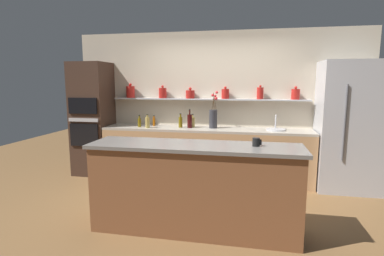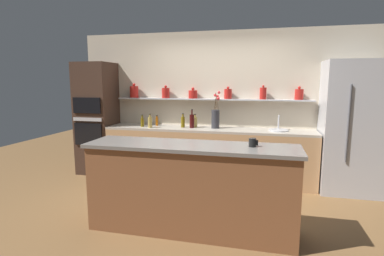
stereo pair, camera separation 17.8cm
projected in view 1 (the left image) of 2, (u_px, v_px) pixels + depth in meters
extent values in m
plane|color=brown|center=(203.00, 208.00, 4.09)|extent=(12.00, 12.00, 0.00)
cube|color=beige|center=(217.00, 105.00, 5.45)|extent=(5.20, 0.10, 2.60)
cube|color=#B7B7BC|center=(208.00, 99.00, 5.33)|extent=(3.48, 0.18, 0.02)
cylinder|color=#AD1E19|center=(131.00, 92.00, 5.58)|extent=(0.16, 0.16, 0.21)
sphere|color=#AD1E19|center=(130.00, 85.00, 5.56)|extent=(0.05, 0.05, 0.05)
cylinder|color=#AD1E19|center=(163.00, 93.00, 5.46)|extent=(0.14, 0.14, 0.18)
sphere|color=#AD1E19|center=(163.00, 87.00, 5.44)|extent=(0.05, 0.05, 0.05)
cylinder|color=#AD1E19|center=(190.00, 94.00, 5.36)|extent=(0.16, 0.16, 0.14)
sphere|color=#AD1E19|center=(190.00, 89.00, 5.35)|extent=(0.06, 0.06, 0.06)
cylinder|color=#AD1E19|center=(225.00, 94.00, 5.24)|extent=(0.13, 0.13, 0.17)
sphere|color=#AD1E19|center=(225.00, 88.00, 5.23)|extent=(0.05, 0.05, 0.05)
cylinder|color=#AD1E19|center=(260.00, 93.00, 5.13)|extent=(0.11, 0.11, 0.20)
sphere|color=#AD1E19|center=(260.00, 86.00, 5.11)|extent=(0.04, 0.04, 0.04)
cylinder|color=#AD1E19|center=(296.00, 94.00, 5.02)|extent=(0.14, 0.14, 0.17)
sphere|color=#AD1E19|center=(296.00, 88.00, 5.00)|extent=(0.05, 0.05, 0.05)
cube|color=tan|center=(206.00, 155.00, 5.26)|extent=(3.58, 0.62, 0.88)
cube|color=#ADA393|center=(206.00, 129.00, 5.19)|extent=(3.58, 0.62, 0.04)
cube|color=brown|center=(194.00, 190.00, 3.42)|extent=(2.33, 0.55, 0.98)
cube|color=slate|center=(195.00, 146.00, 3.34)|extent=(2.39, 0.61, 0.04)
cube|color=#B7B7BC|center=(349.00, 127.00, 4.70)|extent=(0.94, 0.70, 2.04)
cylinder|color=#4C4C51|center=(345.00, 123.00, 4.36)|extent=(0.02, 0.02, 1.12)
cube|color=#3D281E|center=(93.00, 119.00, 5.57)|extent=(0.64, 0.62, 2.07)
cube|color=black|center=(84.00, 135.00, 5.30)|extent=(0.54, 0.02, 0.40)
cube|color=black|center=(83.00, 106.00, 5.22)|extent=(0.54, 0.02, 0.28)
cube|color=#B7B7BC|center=(83.00, 120.00, 5.26)|extent=(0.56, 0.02, 0.06)
cylinder|color=#2D2D33|center=(213.00, 119.00, 5.17)|extent=(0.14, 0.14, 0.32)
cylinder|color=#4C3319|center=(215.00, 101.00, 5.10)|extent=(0.05, 0.07, 0.29)
sphere|color=red|center=(217.00, 92.00, 5.04)|extent=(0.05, 0.05, 0.05)
cylinder|color=#4C3319|center=(214.00, 103.00, 5.13)|extent=(0.02, 0.02, 0.24)
sphere|color=red|center=(215.00, 96.00, 5.14)|extent=(0.04, 0.04, 0.04)
cylinder|color=#4C3319|center=(214.00, 104.00, 5.12)|extent=(0.03, 0.05, 0.20)
sphere|color=red|center=(216.00, 98.00, 5.08)|extent=(0.06, 0.06, 0.06)
cylinder|color=#4C3319|center=(213.00, 103.00, 5.16)|extent=(0.04, 0.02, 0.25)
sphere|color=red|center=(213.00, 95.00, 5.18)|extent=(0.05, 0.05, 0.05)
cylinder|color=#B7B7BC|center=(276.00, 130.00, 4.96)|extent=(0.31, 0.31, 0.02)
cylinder|color=#B7B7BC|center=(276.00, 122.00, 5.06)|extent=(0.02, 0.02, 0.22)
cylinder|color=#B7B7BC|center=(276.00, 115.00, 4.98)|extent=(0.02, 0.12, 0.02)
cylinder|color=brown|center=(139.00, 123.00, 5.31)|extent=(0.06, 0.06, 0.15)
cylinder|color=brown|center=(139.00, 117.00, 5.30)|extent=(0.03, 0.03, 0.05)
cylinder|color=black|center=(139.00, 115.00, 5.29)|extent=(0.03, 0.03, 0.01)
cylinder|color=#9E4C0A|center=(154.00, 122.00, 5.44)|extent=(0.05, 0.05, 0.14)
cylinder|color=#9E4C0A|center=(154.00, 117.00, 5.43)|extent=(0.03, 0.03, 0.04)
cylinder|color=black|center=(154.00, 116.00, 5.43)|extent=(0.03, 0.03, 0.01)
cylinder|color=tan|center=(147.00, 123.00, 5.20)|extent=(0.07, 0.07, 0.18)
cylinder|color=tan|center=(147.00, 116.00, 5.18)|extent=(0.03, 0.03, 0.04)
cylinder|color=black|center=(147.00, 114.00, 5.18)|extent=(0.03, 0.03, 0.01)
cylinder|color=brown|center=(181.00, 122.00, 5.25)|extent=(0.07, 0.07, 0.18)
cylinder|color=brown|center=(180.00, 116.00, 5.24)|extent=(0.03, 0.03, 0.05)
cylinder|color=black|center=(180.00, 114.00, 5.23)|extent=(0.03, 0.03, 0.01)
cylinder|color=tan|center=(193.00, 122.00, 5.29)|extent=(0.07, 0.07, 0.17)
cylinder|color=tan|center=(193.00, 116.00, 5.28)|extent=(0.03, 0.03, 0.04)
cylinder|color=black|center=(193.00, 114.00, 5.27)|extent=(0.03, 0.03, 0.01)
cylinder|color=#380C0C|center=(190.00, 121.00, 5.20)|extent=(0.08, 0.08, 0.23)
cylinder|color=#380C0C|center=(190.00, 112.00, 5.17)|extent=(0.02, 0.02, 0.08)
cylinder|color=black|center=(190.00, 110.00, 5.17)|extent=(0.03, 0.03, 0.01)
cylinder|color=black|center=(256.00, 142.00, 3.24)|extent=(0.08, 0.08, 0.09)
cube|color=black|center=(261.00, 142.00, 3.23)|extent=(0.02, 0.01, 0.06)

